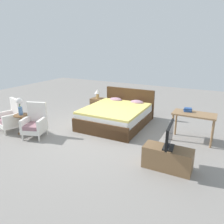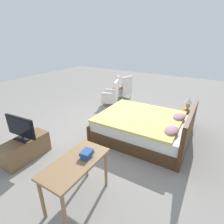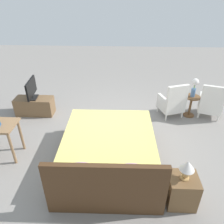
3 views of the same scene
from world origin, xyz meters
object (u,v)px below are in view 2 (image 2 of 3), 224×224
(armchair_by_window_right, at_px, (112,96))
(side_table, at_px, (117,93))
(table_lamp, at_px, (189,102))
(tv_flatscreen, at_px, (21,128))
(vanity_desk, at_px, (76,168))
(armchair_by_window_left, at_px, (124,89))
(book_stack, at_px, (87,154))
(nightstand, at_px, (186,118))
(flower_vase, at_px, (118,80))
(bed, at_px, (144,127))
(tv_stand, at_px, (26,149))

(armchair_by_window_right, distance_m, side_table, 0.48)
(armchair_by_window_right, bearing_deg, table_lamp, 82.48)
(tv_flatscreen, bearing_deg, vanity_desk, 82.12)
(armchair_by_window_left, xyz_separation_m, book_stack, (4.56, 1.76, 0.42))
(armchair_by_window_left, relative_size, vanity_desk, 0.88)
(nightstand, bearing_deg, table_lamp, 90.00)
(flower_vase, bearing_deg, tv_flatscreen, 1.26)
(flower_vase, relative_size, table_lamp, 1.45)
(armchair_by_window_right, xyz_separation_m, book_stack, (3.61, 1.76, 0.42))
(bed, xyz_separation_m, nightstand, (-1.17, 0.77, -0.03))
(bed, relative_size, vanity_desk, 2.11)
(flower_vase, distance_m, tv_stand, 4.08)
(flower_vase, relative_size, tv_stand, 0.50)
(nightstand, distance_m, tv_flatscreen, 4.14)
(tv_flatscreen, bearing_deg, flower_vase, -178.74)
(vanity_desk, height_order, book_stack, book_stack)
(bed, bearing_deg, armchair_by_window_left, -142.82)
(table_lamp, bearing_deg, armchair_by_window_right, -97.52)
(nightstand, xyz_separation_m, vanity_desk, (3.43, -0.95, 0.37))
(armchair_by_window_right, relative_size, side_table, 1.66)
(vanity_desk, bearing_deg, bed, 175.40)
(bed, height_order, nightstand, bed)
(book_stack, bearing_deg, bed, 176.99)
(bed, distance_m, armchair_by_window_left, 3.10)
(tv_stand, bearing_deg, nightstand, 141.17)
(flower_vase, distance_m, tv_flatscreen, 4.04)
(vanity_desk, bearing_deg, nightstand, 164.48)
(bed, height_order, flower_vase, flower_vase)
(bed, xyz_separation_m, flower_vase, (-1.99, -1.90, 0.55))
(side_table, bearing_deg, vanity_desk, 21.94)
(flower_vase, bearing_deg, bed, 43.62)
(tv_stand, xyz_separation_m, vanity_desk, (0.23, 1.63, 0.40))
(flower_vase, xyz_separation_m, book_stack, (4.08, 1.79, -0.05))
(bed, xyz_separation_m, vanity_desk, (2.27, -0.18, 0.34))
(nightstand, distance_m, tv_stand, 4.12)
(flower_vase, height_order, nightstand, flower_vase)
(side_table, relative_size, table_lamp, 1.68)
(flower_vase, bearing_deg, vanity_desk, 21.94)
(nightstand, relative_size, book_stack, 2.41)
(table_lamp, height_order, tv_stand, table_lamp)
(armchair_by_window_right, xyz_separation_m, table_lamp, (0.35, 2.65, 0.37))
(armchair_by_window_right, bearing_deg, bed, 51.03)
(nightstand, bearing_deg, book_stack, -15.13)
(nightstand, distance_m, vanity_desk, 3.58)
(side_table, bearing_deg, armchair_by_window_right, 2.92)
(nightstand, bearing_deg, tv_flatscreen, -38.80)
(nightstand, xyz_separation_m, tv_stand, (3.21, -2.58, -0.04))
(flower_vase, bearing_deg, book_stack, 23.67)
(tv_stand, height_order, vanity_desk, vanity_desk)
(side_table, bearing_deg, bed, 43.62)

